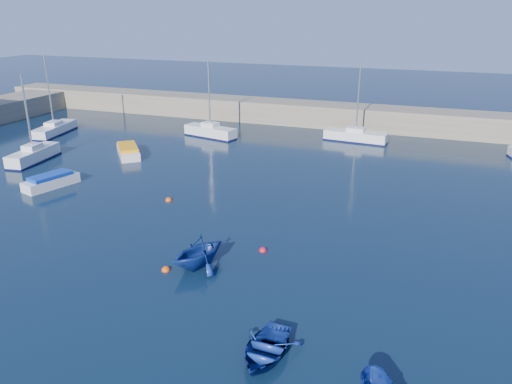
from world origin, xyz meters
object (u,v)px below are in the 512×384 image
(motorboat_2, at_px, (128,151))
(sailboat_4, at_px, (54,129))
(sailboat_3, at_px, (34,155))
(sailboat_5, at_px, (210,131))
(dinghy_center, at_px, (266,349))
(dinghy_left, at_px, (198,251))
(motorboat_1, at_px, (51,181))
(sailboat_6, at_px, (356,136))

(motorboat_2, bearing_deg, sailboat_4, 120.27)
(sailboat_3, relative_size, sailboat_5, 0.98)
(dinghy_center, height_order, dinghy_left, dinghy_left)
(dinghy_center, bearing_deg, sailboat_4, 143.93)
(sailboat_4, height_order, motorboat_1, sailboat_4)
(sailboat_4, relative_size, dinghy_center, 2.51)
(motorboat_2, relative_size, dinghy_left, 1.41)
(motorboat_2, distance_m, dinghy_center, 32.58)
(sailboat_4, bearing_deg, dinghy_left, -47.87)
(sailboat_5, height_order, motorboat_1, sailboat_5)
(motorboat_1, distance_m, dinghy_center, 26.85)
(sailboat_3, relative_size, sailboat_6, 0.92)
(sailboat_4, xyz_separation_m, sailboat_6, (32.87, 8.71, 0.03))
(sailboat_3, height_order, dinghy_left, sailboat_3)
(dinghy_center, bearing_deg, sailboat_6, 96.51)
(motorboat_1, xyz_separation_m, motorboat_2, (0.60, 9.90, -0.02))
(sailboat_5, height_order, motorboat_2, sailboat_5)
(motorboat_2, height_order, dinghy_left, dinghy_left)
(sailboat_3, relative_size, dinghy_center, 2.30)
(sailboat_6, xyz_separation_m, dinghy_left, (-3.36, -30.98, 0.32))
(motorboat_1, xyz_separation_m, dinghy_center, (23.14, -13.61, -0.14))
(sailboat_3, distance_m, motorboat_1, 8.35)
(sailboat_6, distance_m, motorboat_2, 23.93)
(sailboat_3, xyz_separation_m, sailboat_5, (11.47, 14.40, -0.00))
(sailboat_4, relative_size, dinghy_left, 2.51)
(sailboat_6, relative_size, motorboat_1, 1.89)
(dinghy_left, bearing_deg, motorboat_1, 178.45)
(sailboat_3, distance_m, sailboat_6, 32.54)
(motorboat_1, relative_size, dinghy_center, 1.32)
(sailboat_5, height_order, dinghy_center, sailboat_5)
(sailboat_3, xyz_separation_m, dinghy_center, (29.72, -18.75, -0.30))
(sailboat_3, xyz_separation_m, sailboat_4, (-5.86, 9.43, -0.09))
(sailboat_4, distance_m, dinghy_left, 36.97)
(motorboat_1, bearing_deg, sailboat_6, 64.86)
(motorboat_2, bearing_deg, sailboat_6, -6.02)
(motorboat_1, bearing_deg, sailboat_4, 146.63)
(motorboat_2, height_order, dinghy_center, motorboat_2)
(sailboat_3, height_order, dinghy_center, sailboat_3)
(sailboat_3, bearing_deg, dinghy_center, -39.42)
(sailboat_4, xyz_separation_m, sailboat_5, (17.33, 4.97, 0.08))
(sailboat_4, distance_m, sailboat_5, 18.03)
(sailboat_4, xyz_separation_m, motorboat_2, (13.04, -4.67, -0.09))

